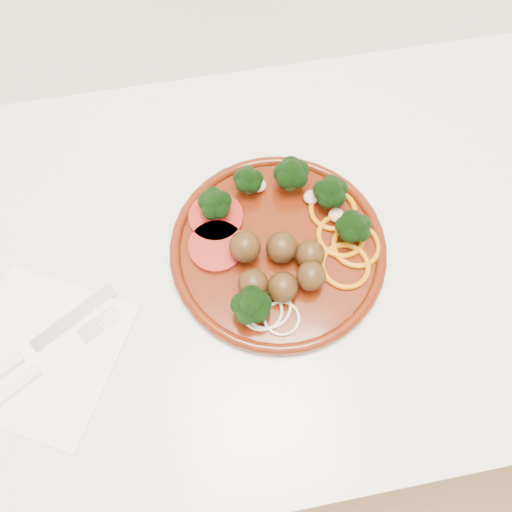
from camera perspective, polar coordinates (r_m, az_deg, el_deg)
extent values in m
cube|color=silver|center=(1.08, -5.48, -10.72)|extent=(2.40, 0.60, 0.87)
cube|color=silver|center=(0.65, -8.94, -1.37)|extent=(2.40, 0.60, 0.03)
cylinder|color=#4B1406|center=(0.63, 2.51, 0.75)|extent=(0.27, 0.27, 0.01)
torus|color=#4B1406|center=(0.63, 2.53, 0.98)|extent=(0.27, 0.27, 0.01)
sphere|color=#4B2E12|center=(0.60, 6.20, 0.23)|extent=(0.04, 0.04, 0.04)
sphere|color=#4B2E12|center=(0.59, -0.35, -3.14)|extent=(0.04, 0.04, 0.04)
sphere|color=#4B2E12|center=(0.58, 3.08, -3.56)|extent=(0.04, 0.04, 0.04)
sphere|color=#4B2E12|center=(0.60, -1.26, 0.84)|extent=(0.04, 0.04, 0.04)
sphere|color=#4B2E12|center=(0.59, 6.25, -2.46)|extent=(0.04, 0.04, 0.04)
sphere|color=#4B2E12|center=(0.60, 2.94, 0.98)|extent=(0.04, 0.04, 0.04)
torus|color=#C66A07|center=(0.64, 9.70, 2.33)|extent=(0.06, 0.06, 0.01)
torus|color=#C66A07|center=(0.62, 10.16, -1.09)|extent=(0.06, 0.06, 0.01)
torus|color=#C66A07|center=(0.65, 8.76, 5.26)|extent=(0.06, 0.06, 0.01)
torus|color=#C66A07|center=(0.64, 11.37, 1.21)|extent=(0.06, 0.06, 0.01)
cylinder|color=#720A07|center=(0.64, -4.61, 4.44)|extent=(0.07, 0.07, 0.01)
cylinder|color=#720A07|center=(0.62, -4.53, 1.10)|extent=(0.07, 0.07, 0.01)
torus|color=beige|center=(0.59, 0.63, -6.21)|extent=(0.05, 0.05, 0.00)
torus|color=beige|center=(0.59, 2.96, -7.09)|extent=(0.04, 0.04, 0.00)
torus|color=beige|center=(0.59, 1.24, -5.66)|extent=(0.06, 0.06, 0.00)
ellipsoid|color=#C6B793|center=(0.65, 6.32, 6.65)|extent=(0.02, 0.02, 0.01)
ellipsoid|color=#C6B793|center=(0.66, 0.30, 8.05)|extent=(0.02, 0.02, 0.01)
ellipsoid|color=#C6B793|center=(0.65, 9.14, 4.60)|extent=(0.02, 0.02, 0.01)
cube|color=white|center=(0.64, -23.38, -10.15)|extent=(0.24, 0.24, 0.00)
cube|color=silver|center=(0.64, -20.08, -6.59)|extent=(0.10, 0.07, 0.00)
cube|color=white|center=(0.64, -26.37, -13.73)|extent=(0.07, 0.05, 0.01)
cube|color=silver|center=(0.63, -18.43, -8.16)|extent=(0.03, 0.03, 0.00)
cube|color=silver|center=(0.62, -16.19, -7.43)|extent=(0.03, 0.02, 0.00)
cube|color=silver|center=(0.62, -16.49, -7.03)|extent=(0.03, 0.02, 0.00)
cube|color=silver|center=(0.63, -16.78, -6.64)|extent=(0.03, 0.02, 0.00)
cube|color=silver|center=(0.63, -17.07, -6.25)|extent=(0.03, 0.02, 0.00)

